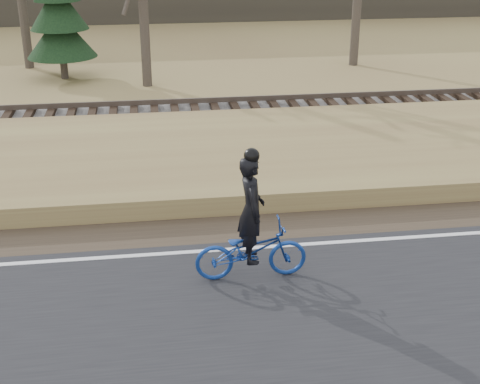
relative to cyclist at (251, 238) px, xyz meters
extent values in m
plane|color=#93864B|center=(0.36, 0.85, -0.82)|extent=(120.00, 120.00, 0.00)
cube|color=black|center=(0.36, -1.65, -0.79)|extent=(120.00, 6.00, 0.06)
cube|color=silver|center=(0.36, 1.05, -0.75)|extent=(120.00, 0.12, 0.01)
cube|color=#473A2B|center=(0.36, 2.05, -0.80)|extent=(120.00, 1.60, 0.04)
cube|color=#93864B|center=(0.36, 5.05, -0.60)|extent=(120.00, 5.00, 0.44)
cube|color=slate|center=(0.36, 8.85, -0.59)|extent=(120.00, 3.00, 0.45)
cube|color=black|center=(0.36, 8.85, -0.30)|extent=(120.00, 2.40, 0.14)
cube|color=brown|center=(0.36, 8.13, -0.15)|extent=(120.00, 0.07, 0.15)
cube|color=brown|center=(0.36, 9.57, -0.15)|extent=(120.00, 0.07, 0.15)
imported|color=navy|center=(0.00, 0.00, -0.25)|extent=(1.94, 0.69, 1.02)
imported|color=black|center=(0.00, 0.00, 0.53)|extent=(0.45, 0.68, 1.87)
sphere|color=black|center=(0.00, 0.00, 1.49)|extent=(0.26, 0.26, 0.26)
cylinder|color=#473F34|center=(-4.71, 15.95, -0.26)|extent=(0.28, 0.28, 1.12)
cone|color=#183216|center=(-4.71, 15.95, 0.84)|extent=(2.60, 2.60, 1.63)
cone|color=#183216|center=(-4.71, 15.95, 1.87)|extent=(2.15, 2.15, 1.63)
camera|label=1|loc=(-1.62, -10.04, 5.15)|focal=50.00mm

